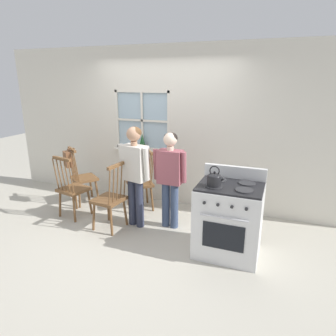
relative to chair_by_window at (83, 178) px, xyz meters
name	(u,v)px	position (x,y,z in m)	size (l,w,h in m)	color
ground_plane	(131,236)	(1.36, -0.78, -0.46)	(16.00, 16.00, 0.00)	#B2AD9E
wall_back	(168,128)	(1.38, 0.62, 0.89)	(6.40, 0.16, 2.70)	silver
chair_by_window	(83,178)	(0.00, 0.00, 0.00)	(0.57, 0.57, 1.02)	brown
chair_near_wall	(110,200)	(0.97, -0.67, 0.00)	(0.45, 0.46, 1.02)	brown
chair_center_cluster	(73,189)	(0.19, -0.53, 0.00)	(0.49, 0.48, 1.02)	brown
chair_near_stove	(141,183)	(1.08, 0.15, 0.00)	(0.58, 0.58, 1.02)	brown
person_elderly_left	(135,168)	(1.28, -0.45, 0.46)	(0.54, 0.29, 1.51)	#2D3347
person_teen_center	(170,172)	(1.77, -0.30, 0.40)	(0.50, 0.22, 1.44)	#384766
stove	(229,219)	(2.71, -0.70, 0.01)	(0.79, 0.68, 1.08)	silver
kettle	(214,179)	(2.54, -0.83, 0.57)	(0.21, 0.17, 0.25)	black
potted_plant	(142,144)	(0.93, 0.53, 0.59)	(0.11, 0.11, 0.31)	#935B3D
handbag	(68,159)	(-0.14, -0.19, 0.39)	(0.25, 0.25, 0.31)	brown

